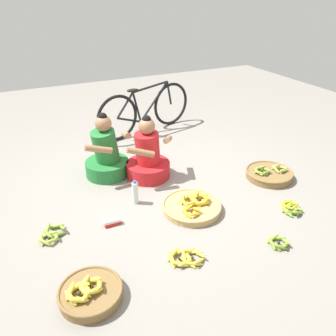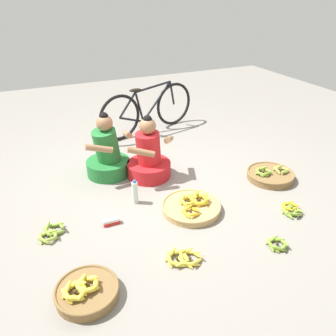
{
  "view_description": "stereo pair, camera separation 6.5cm",
  "coord_description": "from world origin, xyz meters",
  "px_view_note": "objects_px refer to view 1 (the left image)",
  "views": [
    {
      "loc": [
        -1.32,
        -2.99,
        2.03
      ],
      "look_at": [
        0.0,
        -0.2,
        0.35
      ],
      "focal_mm": 35.98,
      "sensor_mm": 36.0,
      "label": 1
    },
    {
      "loc": [
        -1.26,
        -3.02,
        2.03
      ],
      "look_at": [
        0.0,
        -0.2,
        0.35
      ],
      "focal_mm": 35.98,
      "sensor_mm": 36.0,
      "label": 2
    }
  ],
  "objects_px": {
    "loose_bananas_mid_left": "(185,258)",
    "loose_bananas_back_right": "(278,243)",
    "banana_basket_near_bicycle": "(90,293)",
    "vendor_woman_front": "(148,158)",
    "loose_bananas_mid_right": "(290,208)",
    "water_bottle": "(135,193)",
    "banana_basket_near_vendor": "(192,206)",
    "bicycle_leaning": "(146,110)",
    "banana_basket_back_left": "(269,174)",
    "vendor_woman_behind": "(107,156)",
    "packet_carton_stack": "(112,222)",
    "loose_bananas_front_left": "(52,234)"
  },
  "relations": [
    {
      "from": "loose_bananas_mid_left",
      "to": "banana_basket_back_left",
      "type": "bearing_deg",
      "value": 27.03
    },
    {
      "from": "water_bottle",
      "to": "loose_bananas_back_right",
      "type": "bearing_deg",
      "value": -51.94
    },
    {
      "from": "banana_basket_near_vendor",
      "to": "packet_carton_stack",
      "type": "xyz_separation_m",
      "value": [
        -0.81,
        0.11,
        -0.02
      ]
    },
    {
      "from": "vendor_woman_front",
      "to": "bicycle_leaning",
      "type": "bearing_deg",
      "value": 69.05
    },
    {
      "from": "water_bottle",
      "to": "loose_bananas_mid_right",
      "type": "bearing_deg",
      "value": -30.28
    },
    {
      "from": "bicycle_leaning",
      "to": "banana_basket_back_left",
      "type": "height_order",
      "value": "bicycle_leaning"
    },
    {
      "from": "water_bottle",
      "to": "vendor_woman_front",
      "type": "bearing_deg",
      "value": 53.77
    },
    {
      "from": "banana_basket_near_vendor",
      "to": "banana_basket_near_bicycle",
      "type": "relative_size",
      "value": 1.27
    },
    {
      "from": "loose_bananas_back_right",
      "to": "vendor_woman_behind",
      "type": "bearing_deg",
      "value": 117.9
    },
    {
      "from": "loose_bananas_front_left",
      "to": "loose_bananas_mid_right",
      "type": "bearing_deg",
      "value": -15.33
    },
    {
      "from": "vendor_woman_front",
      "to": "vendor_woman_behind",
      "type": "height_order",
      "value": "vendor_woman_behind"
    },
    {
      "from": "bicycle_leaning",
      "to": "banana_basket_near_bicycle",
      "type": "relative_size",
      "value": 3.48
    },
    {
      "from": "loose_bananas_mid_left",
      "to": "banana_basket_near_bicycle",
      "type": "bearing_deg",
      "value": -176.98
    },
    {
      "from": "vendor_woman_front",
      "to": "loose_bananas_mid_right",
      "type": "relative_size",
      "value": 2.79
    },
    {
      "from": "banana_basket_back_left",
      "to": "vendor_woman_front",
      "type": "bearing_deg",
      "value": 153.17
    },
    {
      "from": "vendor_woman_behind",
      "to": "packet_carton_stack",
      "type": "relative_size",
      "value": 4.78
    },
    {
      "from": "bicycle_leaning",
      "to": "loose_bananas_front_left",
      "type": "xyz_separation_m",
      "value": [
        -1.73,
        -1.96,
        -0.33
      ]
    },
    {
      "from": "loose_bananas_mid_left",
      "to": "water_bottle",
      "type": "distance_m",
      "value": 0.99
    },
    {
      "from": "bicycle_leaning",
      "to": "banana_basket_near_bicycle",
      "type": "distance_m",
      "value": 3.23
    },
    {
      "from": "banana_basket_back_left",
      "to": "loose_bananas_mid_right",
      "type": "xyz_separation_m",
      "value": [
        -0.25,
        -0.62,
        -0.02
      ]
    },
    {
      "from": "loose_bananas_mid_left",
      "to": "loose_bananas_front_left",
      "type": "xyz_separation_m",
      "value": [
        -0.96,
        0.79,
        -0.0
      ]
    },
    {
      "from": "vendor_woman_front",
      "to": "water_bottle",
      "type": "height_order",
      "value": "vendor_woman_front"
    },
    {
      "from": "banana_basket_near_vendor",
      "to": "loose_bananas_back_right",
      "type": "distance_m",
      "value": 0.9
    },
    {
      "from": "bicycle_leaning",
      "to": "loose_bananas_mid_left",
      "type": "distance_m",
      "value": 2.88
    },
    {
      "from": "loose_bananas_back_right",
      "to": "vendor_woman_front",
      "type": "bearing_deg",
      "value": 109.29
    },
    {
      "from": "vendor_woman_behind",
      "to": "loose_bananas_back_right",
      "type": "relative_size",
      "value": 3.63
    },
    {
      "from": "loose_bananas_mid_left",
      "to": "loose_bananas_mid_right",
      "type": "relative_size",
      "value": 1.19
    },
    {
      "from": "banana_basket_near_bicycle",
      "to": "vendor_woman_front",
      "type": "bearing_deg",
      "value": 54.07
    },
    {
      "from": "loose_bananas_front_left",
      "to": "water_bottle",
      "type": "xyz_separation_m",
      "value": [
        0.89,
        0.18,
        0.1
      ]
    },
    {
      "from": "vendor_woman_front",
      "to": "packet_carton_stack",
      "type": "xyz_separation_m",
      "value": [
        -0.68,
        -0.72,
        -0.21
      ]
    },
    {
      "from": "water_bottle",
      "to": "banana_basket_back_left",
      "type": "bearing_deg",
      "value": -6.49
    },
    {
      "from": "banana_basket_near_vendor",
      "to": "loose_bananas_front_left",
      "type": "xyz_separation_m",
      "value": [
        -1.36,
        0.19,
        -0.02
      ]
    },
    {
      "from": "vendor_woman_front",
      "to": "loose_bananas_mid_left",
      "type": "distance_m",
      "value": 1.48
    },
    {
      "from": "loose_bananas_front_left",
      "to": "packet_carton_stack",
      "type": "relative_size",
      "value": 1.83
    },
    {
      "from": "banana_basket_near_vendor",
      "to": "water_bottle",
      "type": "relative_size",
      "value": 2.25
    },
    {
      "from": "banana_basket_near_vendor",
      "to": "loose_bananas_front_left",
      "type": "distance_m",
      "value": 1.38
    },
    {
      "from": "packet_carton_stack",
      "to": "banana_basket_back_left",
      "type": "bearing_deg",
      "value": 2.08
    },
    {
      "from": "banana_basket_near_vendor",
      "to": "loose_bananas_back_right",
      "type": "bearing_deg",
      "value": -61.29
    },
    {
      "from": "banana_basket_back_left",
      "to": "loose_bananas_back_right",
      "type": "distance_m",
      "value": 1.21
    },
    {
      "from": "loose_bananas_back_right",
      "to": "loose_bananas_front_left",
      "type": "bearing_deg",
      "value": 151.43
    },
    {
      "from": "loose_bananas_mid_left",
      "to": "loose_bananas_back_right",
      "type": "relative_size",
      "value": 1.52
    },
    {
      "from": "banana_basket_near_bicycle",
      "to": "banana_basket_back_left",
      "type": "relative_size",
      "value": 0.87
    },
    {
      "from": "loose_bananas_mid_left",
      "to": "packet_carton_stack",
      "type": "relative_size",
      "value": 2.0
    },
    {
      "from": "banana_basket_near_bicycle",
      "to": "banana_basket_back_left",
      "type": "bearing_deg",
      "value": 19.47
    },
    {
      "from": "loose_bananas_back_right",
      "to": "packet_carton_stack",
      "type": "relative_size",
      "value": 1.32
    },
    {
      "from": "loose_bananas_front_left",
      "to": "banana_basket_near_bicycle",
      "type": "bearing_deg",
      "value": -79.81
    },
    {
      "from": "banana_basket_back_left",
      "to": "loose_bananas_mid_left",
      "type": "relative_size",
      "value": 1.68
    },
    {
      "from": "bicycle_leaning",
      "to": "loose_bananas_front_left",
      "type": "distance_m",
      "value": 2.64
    },
    {
      "from": "banana_basket_near_vendor",
      "to": "loose_bananas_mid_left",
      "type": "bearing_deg",
      "value": -123.56
    },
    {
      "from": "loose_bananas_mid_right",
      "to": "packet_carton_stack",
      "type": "xyz_separation_m",
      "value": [
        -1.71,
        0.55,
        0.0
      ]
    }
  ]
}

